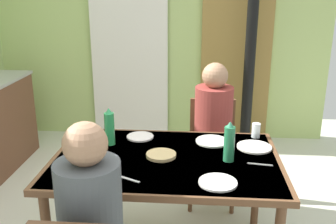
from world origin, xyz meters
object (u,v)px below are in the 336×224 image
at_px(dining_table, 166,167).
at_px(person_far_diner, 214,118).
at_px(water_bottle_green_far, 109,128).
at_px(serving_bowl_center, 83,142).
at_px(chair_far_diner, 212,145).
at_px(person_near_diner, 91,211).
at_px(water_bottle_green_near, 229,143).

height_order(dining_table, person_far_diner, person_far_diner).
height_order(person_far_diner, water_bottle_green_far, person_far_diner).
bearing_deg(serving_bowl_center, water_bottle_green_far, 11.91).
bearing_deg(chair_far_diner, dining_table, 69.02).
xyz_separation_m(person_near_diner, serving_bowl_center, (-0.29, 0.83, -0.01)).
height_order(water_bottle_green_far, serving_bowl_center, water_bottle_green_far).
relative_size(person_far_diner, serving_bowl_center, 4.53).
distance_m(person_far_diner, water_bottle_green_far, 0.88).
bearing_deg(water_bottle_green_far, dining_table, -24.62).
bearing_deg(dining_table, water_bottle_green_far, 155.38).
xyz_separation_m(dining_table, serving_bowl_center, (-0.58, 0.14, 0.10)).
distance_m(water_bottle_green_far, serving_bowl_center, 0.21).
bearing_deg(chair_far_diner, water_bottle_green_far, 42.06).
xyz_separation_m(chair_far_diner, person_near_diner, (-0.61, -1.52, 0.28)).
relative_size(dining_table, water_bottle_green_near, 5.57).
bearing_deg(dining_table, person_near_diner, -112.83).
xyz_separation_m(water_bottle_green_near, serving_bowl_center, (-0.96, 0.16, -0.09)).
bearing_deg(serving_bowl_center, water_bottle_green_near, -9.71).
xyz_separation_m(dining_table, water_bottle_green_far, (-0.40, 0.18, 0.19)).
height_order(person_near_diner, water_bottle_green_near, person_near_diner).
height_order(dining_table, person_near_diner, person_near_diner).
bearing_deg(person_near_diner, water_bottle_green_near, 44.67).
distance_m(person_far_diner, serving_bowl_center, 1.05).
height_order(chair_far_diner, person_near_diner, person_near_diner).
bearing_deg(chair_far_diner, person_near_diner, 68.17).
bearing_deg(water_bottle_green_far, person_near_diner, -83.03).
bearing_deg(person_near_diner, chair_far_diner, 68.17).
relative_size(dining_table, person_near_diner, 1.85).
height_order(water_bottle_green_near, water_bottle_green_far, same).
relative_size(chair_far_diner, water_bottle_green_near, 3.40).
distance_m(water_bottle_green_near, serving_bowl_center, 0.98).
distance_m(person_near_diner, serving_bowl_center, 0.88).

